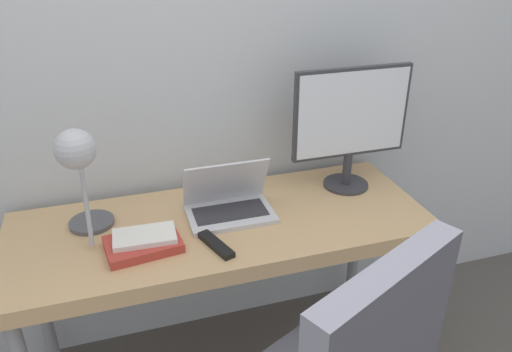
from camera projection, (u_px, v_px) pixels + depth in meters
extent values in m
cube|color=silver|center=(194.00, 51.00, 1.89)|extent=(8.00, 0.05, 2.60)
cube|color=tan|center=(222.00, 228.00, 1.84)|extent=(1.53, 0.59, 0.06)
cylinder|color=gray|center=(410.00, 309.00, 2.00)|extent=(0.05, 0.05, 0.70)
cylinder|color=gray|center=(42.00, 304.00, 2.03)|extent=(0.05, 0.05, 0.70)
cylinder|color=gray|center=(355.00, 245.00, 2.40)|extent=(0.05, 0.05, 0.70)
cube|color=silver|center=(230.00, 214.00, 1.85)|extent=(0.32, 0.21, 0.02)
cube|color=#2D2D33|center=(230.00, 212.00, 1.85)|extent=(0.27, 0.13, 0.00)
cube|color=silver|center=(226.00, 182.00, 1.86)|extent=(0.32, 0.10, 0.19)
cube|color=silver|center=(226.00, 183.00, 1.86)|extent=(0.28, 0.08, 0.17)
cylinder|color=#333338|center=(346.00, 184.00, 2.07)|extent=(0.18, 0.18, 0.01)
cylinder|color=#333338|center=(347.00, 168.00, 2.04)|extent=(0.04, 0.04, 0.14)
cube|color=#333338|center=(352.00, 113.00, 1.94)|extent=(0.48, 0.02, 0.36)
cube|color=silver|center=(353.00, 114.00, 1.92)|extent=(0.45, 0.00, 0.33)
cylinder|color=#4C4C51|center=(92.00, 222.00, 1.80)|extent=(0.16, 0.16, 0.02)
cylinder|color=#99999E|center=(84.00, 188.00, 1.65)|extent=(0.02, 0.18, 0.36)
sphere|color=#B2B2B7|center=(75.00, 149.00, 1.50)|extent=(0.13, 0.13, 0.13)
cube|color=#B2382D|center=(143.00, 244.00, 1.66)|extent=(0.26, 0.19, 0.03)
cube|color=silver|center=(144.00, 236.00, 1.66)|extent=(0.21, 0.13, 0.02)
cube|color=black|center=(216.00, 245.00, 1.67)|extent=(0.10, 0.18, 0.02)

